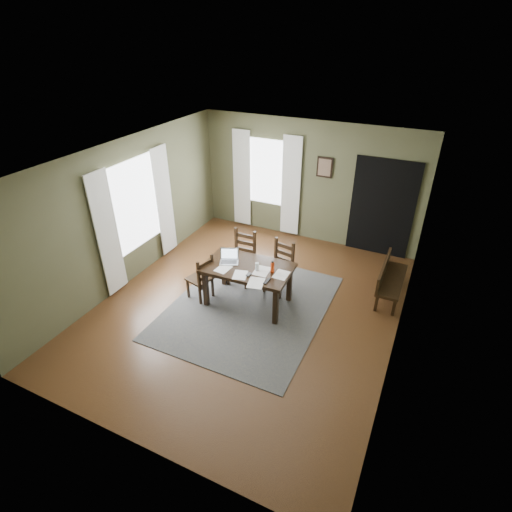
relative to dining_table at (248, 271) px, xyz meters
The scene contains 26 objects.
ground 0.69m from the dining_table, 58.40° to the right, with size 5.00×6.00×0.01m.
room_shell 1.13m from the dining_table, 58.40° to the right, with size 5.02×6.02×2.71m.
rug 0.68m from the dining_table, 58.40° to the right, with size 2.60×3.20×0.01m.
dining_table is the anchor object (origin of this frame).
chair_end 0.88m from the dining_table, 163.87° to the right, with size 0.48×0.47×0.89m.
chair_back_left 0.75m from the dining_table, 125.00° to the left, with size 0.47×0.47×1.04m.
chair_back_right 0.73m from the dining_table, 60.30° to the left, with size 0.51×0.51×0.99m.
bench 2.58m from the dining_table, 29.95° to the left, with size 0.40×1.23×0.70m.
laptop 0.41m from the dining_table, behind, with size 0.40×0.36×0.22m.
computer_mouse 0.30m from the dining_table, 60.43° to the right, with size 0.06×0.10×0.03m, color #3F3F42.
tv_remote 0.57m from the dining_table, 29.71° to the right, with size 0.05×0.18×0.02m, color black.
drinking_glass 0.26m from the dining_table, 10.81° to the right, with size 0.07×0.07×0.14m, color silver.
water_bottle 0.50m from the dining_table, ahead, with size 0.07×0.07×0.23m.
paper_a 0.44m from the dining_table, 145.19° to the right, with size 0.22×0.28×0.00m, color white.
paper_b 0.53m from the dining_table, 48.98° to the right, with size 0.25×0.33×0.00m, color white.
paper_c 0.30m from the dining_table, ahead, with size 0.25×0.33×0.00m, color white.
paper_d 0.63m from the dining_table, ahead, with size 0.23×0.30×0.00m, color white.
paper_e 0.31m from the dining_table, 89.66° to the right, with size 0.22×0.29×0.00m, color white.
window_left 2.52m from the dining_table, behind, with size 0.01×1.30×1.70m.
window_back 3.10m from the dining_table, 108.05° to the left, with size 1.00×0.01×1.50m.
curtain_left_near 2.54m from the dining_table, 162.85° to the right, with size 0.03×0.48×2.30m.
curtain_left_far 2.59m from the dining_table, 159.04° to the left, with size 0.03×0.48×2.30m.
curtain_back_left 3.27m from the dining_table, 118.74° to the left, with size 0.44×0.03×2.30m.
curtain_back_right 2.89m from the dining_table, 96.28° to the left, with size 0.44×0.03×2.30m.
framed_picture 3.08m from the dining_table, 81.66° to the left, with size 0.34×0.03×0.44m.
doorway_back 3.36m from the dining_table, 58.98° to the left, with size 1.30×0.03×2.10m.
Camera 1 is at (2.55, -5.10, 4.43)m, focal length 28.00 mm.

